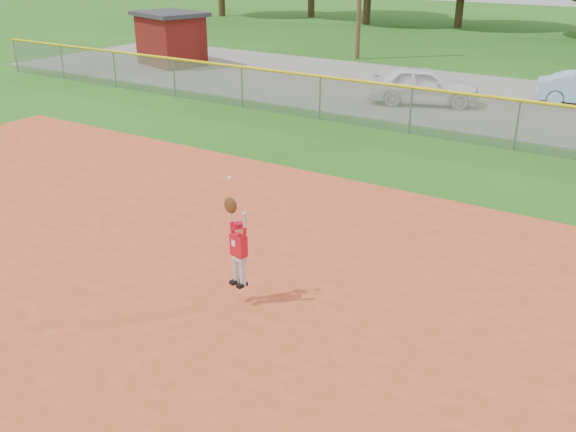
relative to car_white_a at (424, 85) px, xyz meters
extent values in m
plane|color=#245F15|center=(1.17, -14.07, -0.73)|extent=(120.00, 120.00, 0.00)
cube|color=#C84624|center=(1.17, -17.07, -0.71)|extent=(24.00, 16.00, 0.04)
cube|color=slate|center=(1.17, 1.93, -0.71)|extent=(44.00, 10.00, 0.03)
imported|color=white|center=(0.00, 0.00, 0.00)|extent=(4.42, 3.00, 1.40)
cube|color=#58110C|center=(-13.82, 1.28, 0.46)|extent=(3.58, 3.08, 2.38)
cube|color=#333338|center=(-13.82, 1.28, 1.75)|extent=(4.06, 3.56, 0.19)
cube|color=gray|center=(1.17, -4.07, 0.02)|extent=(40.00, 0.03, 1.50)
cylinder|color=yellow|center=(1.17, -4.07, 0.77)|extent=(40.00, 0.10, 0.10)
cylinder|color=gray|center=(-18.83, -4.07, 0.02)|extent=(0.06, 0.06, 1.50)
cylinder|color=gray|center=(-15.50, -4.07, 0.02)|extent=(0.06, 0.06, 1.50)
cylinder|color=gray|center=(-12.17, -4.07, 0.02)|extent=(0.06, 0.06, 1.50)
cylinder|color=gray|center=(-8.83, -4.07, 0.02)|extent=(0.06, 0.06, 1.50)
cylinder|color=gray|center=(-5.50, -4.07, 0.02)|extent=(0.06, 0.06, 1.50)
cylinder|color=gray|center=(-2.17, -4.07, 0.02)|extent=(0.06, 0.06, 1.50)
cylinder|color=gray|center=(1.17, -4.07, 0.02)|extent=(0.06, 0.06, 1.50)
cylinder|color=gray|center=(4.50, -4.07, 0.02)|extent=(0.06, 0.06, 1.50)
cylinder|color=silver|center=(2.85, -15.53, -0.11)|extent=(0.12, 0.12, 0.47)
cylinder|color=silver|center=(3.01, -15.57, -0.11)|extent=(0.12, 0.12, 0.47)
cube|color=black|center=(2.84, -15.56, -0.31)|extent=(0.13, 0.20, 0.07)
cube|color=black|center=(3.01, -15.59, -0.31)|extent=(0.13, 0.20, 0.07)
cube|color=silver|center=(2.93, -15.55, 0.16)|extent=(0.27, 0.18, 0.09)
cube|color=maroon|center=(2.93, -15.55, 0.22)|extent=(0.28, 0.19, 0.04)
cube|color=red|center=(2.93, -15.55, 0.40)|extent=(0.31, 0.21, 0.36)
cube|color=white|center=(2.88, -15.62, 0.44)|extent=(0.08, 0.02, 0.10)
sphere|color=beige|center=(2.93, -15.55, 0.70)|extent=(0.19, 0.19, 0.16)
cylinder|color=#AA0A1E|center=(2.93, -15.55, 0.75)|extent=(0.19, 0.19, 0.08)
cube|color=#AA0A1E|center=(2.91, -15.63, 0.72)|extent=(0.14, 0.12, 0.02)
cylinder|color=red|center=(2.78, -15.52, 0.67)|extent=(0.10, 0.08, 0.20)
cylinder|color=beige|center=(2.76, -15.51, 0.87)|extent=(0.08, 0.07, 0.21)
ellipsoid|color=#4C2D14|center=(2.76, -15.51, 1.05)|extent=(0.26, 0.16, 0.28)
sphere|color=white|center=(2.76, -15.51, 1.51)|extent=(0.09, 0.09, 0.07)
cylinder|color=red|center=(3.08, -15.58, 0.67)|extent=(0.10, 0.08, 0.20)
cylinder|color=beige|center=(3.10, -15.58, 0.87)|extent=(0.08, 0.07, 0.21)
sphere|color=beige|center=(3.10, -15.58, 1.00)|extent=(0.09, 0.09, 0.08)
camera|label=1|loc=(8.73, -23.08, 4.96)|focal=40.00mm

